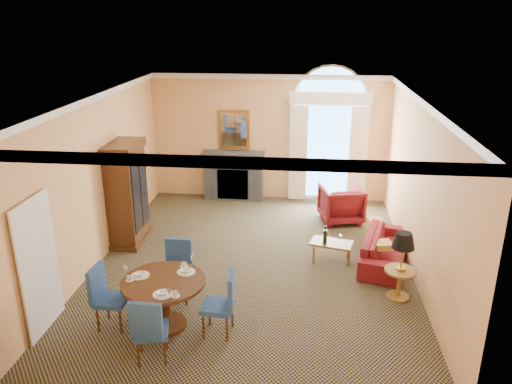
# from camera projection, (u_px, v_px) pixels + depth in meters

# --- Properties ---
(ground) EXTENTS (7.50, 7.50, 0.00)m
(ground) POSITION_uv_depth(u_px,v_px,m) (253.00, 263.00, 9.73)
(ground) COLOR #121034
(ground) RESTS_ON ground
(room_envelope) EXTENTS (6.04, 7.52, 3.45)m
(room_envelope) POSITION_uv_depth(u_px,v_px,m) (256.00, 129.00, 9.51)
(room_envelope) COLOR #FBBB77
(room_envelope) RESTS_ON ground
(armoire) EXTENTS (0.62, 1.10, 2.16)m
(armoire) POSITION_uv_depth(u_px,v_px,m) (127.00, 195.00, 10.35)
(armoire) COLOR #3B1F0D
(armoire) RESTS_ON ground
(dining_table) EXTENTS (1.28, 1.28, 1.00)m
(dining_table) POSITION_uv_depth(u_px,v_px,m) (164.00, 293.00, 7.59)
(dining_table) COLOR #3B1F0D
(dining_table) RESTS_ON ground
(dining_chair_north) EXTENTS (0.47, 0.48, 1.03)m
(dining_chair_north) POSITION_uv_depth(u_px,v_px,m) (178.00, 265.00, 8.42)
(dining_chair_north) COLOR navy
(dining_chair_north) RESTS_ON ground
(dining_chair_south) EXTENTS (0.55, 0.55, 1.03)m
(dining_chair_south) POSITION_uv_depth(u_px,v_px,m) (149.00, 327.00, 6.76)
(dining_chair_south) COLOR navy
(dining_chair_south) RESTS_ON ground
(dining_chair_east) EXTENTS (0.51, 0.50, 1.03)m
(dining_chair_east) POSITION_uv_depth(u_px,v_px,m) (224.00, 300.00, 7.41)
(dining_chair_east) COLOR navy
(dining_chair_east) RESTS_ON ground
(dining_chair_west) EXTENTS (0.50, 0.49, 1.03)m
(dining_chair_west) POSITION_uv_depth(u_px,v_px,m) (105.00, 293.00, 7.60)
(dining_chair_west) COLOR navy
(dining_chair_west) RESTS_ON ground
(sofa) EXTENTS (1.24, 2.09, 0.57)m
(sofa) POSITION_uv_depth(u_px,v_px,m) (385.00, 249.00, 9.69)
(sofa) COLOR maroon
(sofa) RESTS_ON ground
(armchair) EXTENTS (1.10, 1.12, 0.85)m
(armchair) POSITION_uv_depth(u_px,v_px,m) (341.00, 204.00, 11.59)
(armchair) COLOR maroon
(armchair) RESTS_ON ground
(coffee_table) EXTENTS (0.89, 0.63, 0.79)m
(coffee_table) POSITION_uv_depth(u_px,v_px,m) (331.00, 243.00, 9.68)
(coffee_table) COLOR olive
(coffee_table) RESTS_ON ground
(side_table) EXTENTS (0.53, 0.53, 1.18)m
(side_table) POSITION_uv_depth(u_px,v_px,m) (402.00, 257.00, 8.31)
(side_table) COLOR olive
(side_table) RESTS_ON ground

